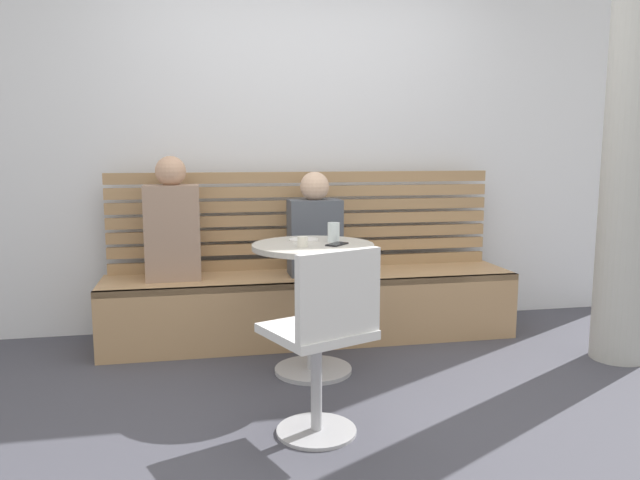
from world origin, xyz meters
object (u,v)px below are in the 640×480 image
(booth_bench, at_px, (312,307))
(phone_on_table, at_px, (337,244))
(cafe_table, at_px, (313,283))
(person_child_left, at_px, (315,229))
(cup_espresso_small, at_px, (303,242))
(cup_water_clear, at_px, (334,232))
(person_adult, at_px, (172,224))
(plate_small, at_px, (304,240))
(white_chair, at_px, (324,336))

(booth_bench, distance_m, phone_on_table, 0.85)
(cafe_table, bearing_deg, booth_bench, 79.98)
(cafe_table, height_order, person_child_left, person_child_left)
(cup_espresso_small, relative_size, phone_on_table, 0.40)
(cup_water_clear, relative_size, phone_on_table, 0.79)
(person_adult, relative_size, plate_small, 4.59)
(cafe_table, bearing_deg, phone_on_table, -26.50)
(plate_small, bearing_deg, cup_espresso_small, -101.35)
(cafe_table, distance_m, person_child_left, 0.67)
(person_adult, bearing_deg, cup_water_clear, -33.09)
(cafe_table, xyz_separation_m, white_chair, (-0.10, -0.81, -0.05))
(cup_espresso_small, bearing_deg, white_chair, -92.38)
(person_adult, distance_m, phone_on_table, 1.15)
(booth_bench, height_order, white_chair, white_chair)
(cafe_table, xyz_separation_m, person_child_left, (0.13, 0.62, 0.22))
(person_adult, relative_size, phone_on_table, 5.57)
(white_chair, height_order, cup_water_clear, same)
(person_child_left, xyz_separation_m, cup_water_clear, (0.00, -0.56, 0.05))
(booth_bench, distance_m, cup_espresso_small, 0.91)
(cafe_table, bearing_deg, cup_espresso_small, -129.41)
(booth_bench, height_order, cup_water_clear, cup_water_clear)
(person_adult, bearing_deg, cup_espresso_small, -46.12)
(phone_on_table, bearing_deg, plate_small, -7.61)
(cafe_table, distance_m, phone_on_table, 0.26)
(booth_bench, bearing_deg, cup_espresso_small, -104.56)
(phone_on_table, bearing_deg, cup_espresso_small, 50.95)
(booth_bench, xyz_separation_m, plate_small, (-0.14, -0.49, 0.52))
(person_adult, bearing_deg, phone_on_table, -38.01)
(white_chair, height_order, person_adult, person_adult)
(cafe_table, relative_size, cup_espresso_small, 13.21)
(white_chair, distance_m, plate_small, 0.97)
(person_adult, relative_size, cup_water_clear, 7.09)
(cup_water_clear, xyz_separation_m, plate_small, (-0.16, 0.07, -0.05))
(person_child_left, bearing_deg, booth_bench, -163.21)
(booth_bench, distance_m, cafe_table, 0.69)
(phone_on_table, bearing_deg, person_adult, 4.35)
(cup_espresso_small, height_order, phone_on_table, cup_espresso_small)
(plate_small, bearing_deg, phone_on_table, -49.97)
(person_adult, xyz_separation_m, cup_water_clear, (0.91, -0.59, 0.00))
(cup_water_clear, height_order, cup_espresso_small, cup_water_clear)
(cup_water_clear, distance_m, plate_small, 0.18)
(booth_bench, xyz_separation_m, cafe_table, (-0.11, -0.61, 0.30))
(booth_bench, height_order, cup_espresso_small, cup_espresso_small)
(cafe_table, xyz_separation_m, plate_small, (-0.03, 0.12, 0.23))
(cafe_table, bearing_deg, white_chair, -97.32)
(person_adult, relative_size, person_child_left, 1.15)
(plate_small, bearing_deg, booth_bench, 74.07)
(person_child_left, relative_size, cup_espresso_small, 12.08)
(booth_bench, bearing_deg, cafe_table, -100.02)
(plate_small, bearing_deg, person_adult, 145.09)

